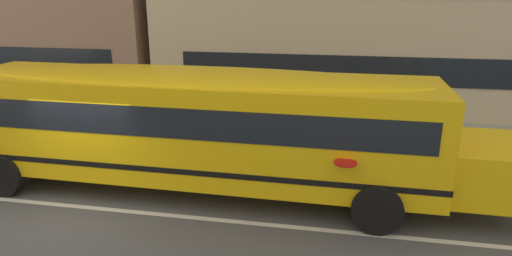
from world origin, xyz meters
name	(u,v)px	position (x,y,z in m)	size (l,w,h in m)	color
ground_plane	(85,207)	(0.00, 0.00, 0.00)	(400.00, 400.00, 0.00)	#4C4C4F
sidewalk_far	(189,120)	(0.00, 7.43, 0.01)	(120.00, 3.00, 0.01)	gray
lane_centreline	(85,207)	(0.00, 0.00, 0.00)	(110.00, 0.16, 0.01)	silver
school_bus	(202,120)	(2.44, 1.51, 1.83)	(13.78, 3.38, 3.07)	yellow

